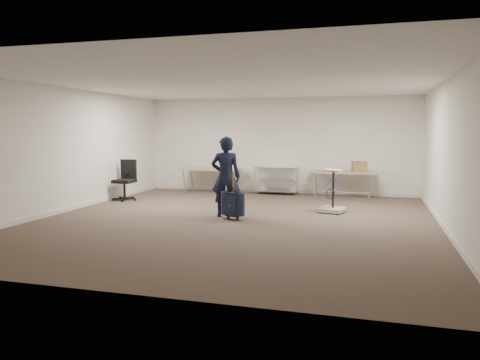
% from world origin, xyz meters
% --- Properties ---
extents(ground, '(9.00, 9.00, 0.00)m').
position_xyz_m(ground, '(0.00, 0.00, 0.00)').
color(ground, '#3F3026').
rests_on(ground, ground).
extents(room_shell, '(8.00, 9.00, 9.00)m').
position_xyz_m(room_shell, '(0.00, 1.38, 0.05)').
color(room_shell, silver).
rests_on(room_shell, ground).
extents(folding_table_left, '(1.80, 0.75, 0.73)m').
position_xyz_m(folding_table_left, '(-1.90, 3.95, 0.68)').
color(folding_table_left, '#A08362').
rests_on(folding_table_left, ground).
extents(folding_table_right, '(1.80, 0.75, 0.73)m').
position_xyz_m(folding_table_right, '(1.90, 3.95, 0.68)').
color(folding_table_right, '#A08362').
rests_on(folding_table_right, ground).
extents(wire_shelf, '(1.22, 0.47, 0.80)m').
position_xyz_m(wire_shelf, '(0.00, 4.20, 0.44)').
color(wire_shelf, silver).
rests_on(wire_shelf, ground).
extents(person, '(0.72, 0.57, 1.72)m').
position_xyz_m(person, '(-0.33, 0.40, 0.86)').
color(person, black).
rests_on(person, ground).
extents(suitcase, '(0.39, 0.29, 0.96)m').
position_xyz_m(suitcase, '(-0.08, 0.10, 0.33)').
color(suitcase, black).
rests_on(suitcase, ground).
extents(office_chair, '(0.65, 0.65, 1.07)m').
position_xyz_m(office_chair, '(-3.63, 1.95, 0.32)').
color(office_chair, black).
rests_on(office_chair, ground).
extents(equipment_cart, '(0.64, 0.64, 0.97)m').
position_xyz_m(equipment_cart, '(1.83, 1.53, 0.26)').
color(equipment_cart, '#EEE3CC').
rests_on(equipment_cart, ground).
extents(cardboard_box, '(0.43, 0.36, 0.28)m').
position_xyz_m(cardboard_box, '(2.33, 4.04, 0.87)').
color(cardboard_box, olive).
rests_on(cardboard_box, folding_table_right).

